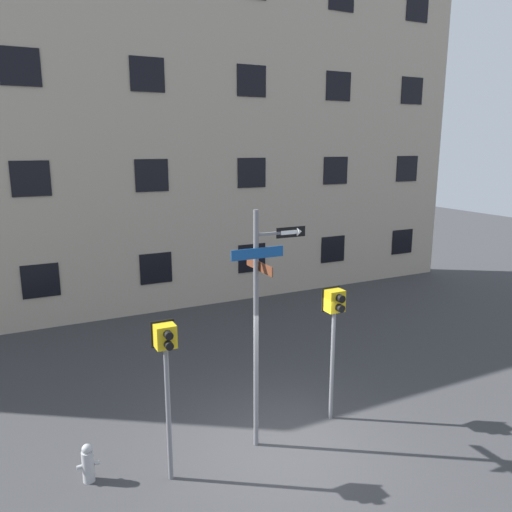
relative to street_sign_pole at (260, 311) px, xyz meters
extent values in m
plane|color=#38383A|center=(0.30, -0.33, -2.56)|extent=(60.00, 60.00, 0.00)
cube|color=tan|center=(0.30, 8.39, 3.36)|extent=(24.00, 0.60, 11.84)
cube|color=black|center=(-3.13, 8.07, -1.08)|extent=(1.04, 0.03, 0.99)
cube|color=black|center=(0.30, 8.07, -1.08)|extent=(1.04, 0.03, 0.99)
cube|color=black|center=(3.73, 8.07, -1.08)|extent=(1.04, 0.03, 0.99)
cube|color=black|center=(7.16, 8.07, -1.08)|extent=(1.04, 0.03, 0.99)
cube|color=black|center=(10.58, 8.07, -1.08)|extent=(1.04, 0.03, 0.99)
cube|color=black|center=(-3.13, 8.07, 1.88)|extent=(1.04, 0.03, 0.99)
cube|color=black|center=(0.30, 8.07, 1.88)|extent=(1.04, 0.03, 0.99)
cube|color=black|center=(3.73, 8.07, 1.88)|extent=(1.04, 0.03, 0.99)
cube|color=black|center=(7.16, 8.07, 1.88)|extent=(1.04, 0.03, 0.99)
cube|color=black|center=(10.58, 8.07, 1.88)|extent=(1.04, 0.03, 0.99)
cube|color=black|center=(-3.13, 8.07, 4.84)|extent=(1.04, 0.03, 0.99)
cube|color=black|center=(0.30, 8.07, 4.84)|extent=(1.04, 0.03, 0.99)
cube|color=black|center=(3.73, 8.07, 4.84)|extent=(1.04, 0.03, 0.99)
cube|color=black|center=(7.16, 8.07, 4.84)|extent=(1.04, 0.03, 0.99)
cube|color=black|center=(10.58, 8.07, 4.84)|extent=(1.04, 0.03, 0.99)
cube|color=black|center=(10.58, 8.07, 7.80)|extent=(1.04, 0.03, 0.99)
cylinder|color=slate|center=(-0.08, 0.01, -0.40)|extent=(0.09, 0.09, 4.32)
cube|color=slate|center=(0.25, 0.01, 1.34)|extent=(0.66, 0.05, 0.05)
cube|color=#14478C|center=(-0.08, -0.05, 1.04)|extent=(0.96, 0.02, 0.18)
cube|color=brown|center=(-0.02, 0.01, 0.80)|extent=(0.02, 0.95, 0.16)
cube|color=black|center=(0.58, -0.01, 1.34)|extent=(0.56, 0.02, 0.18)
cube|color=white|center=(0.54, -0.02, 1.34)|extent=(0.32, 0.01, 0.07)
cone|color=white|center=(0.74, -0.02, 1.34)|extent=(0.10, 0.14, 0.14)
cylinder|color=slate|center=(-1.75, -0.23, -1.40)|extent=(0.08, 0.08, 2.31)
cube|color=gold|center=(-1.75, -0.23, -0.07)|extent=(0.32, 0.26, 0.36)
cube|color=black|center=(-1.75, -0.09, -0.07)|extent=(0.38, 0.02, 0.42)
cylinder|color=black|center=(-1.75, -0.42, 0.01)|extent=(0.13, 0.12, 0.13)
cylinder|color=black|center=(-1.75, -0.42, -0.15)|extent=(0.13, 0.12, 0.13)
cylinder|color=#EA4C14|center=(-1.75, -0.36, 0.01)|extent=(0.10, 0.01, 0.10)
cylinder|color=slate|center=(1.67, 0.17, -1.43)|extent=(0.08, 0.08, 2.25)
cube|color=gold|center=(1.67, 0.17, -0.09)|extent=(0.34, 0.26, 0.42)
cube|color=black|center=(1.67, 0.31, -0.09)|extent=(0.40, 0.02, 0.48)
cylinder|color=black|center=(1.67, -0.02, 0.00)|extent=(0.15, 0.12, 0.15)
cylinder|color=black|center=(1.67, -0.02, -0.19)|extent=(0.15, 0.12, 0.15)
cylinder|color=orange|center=(1.67, 0.03, 0.00)|extent=(0.12, 0.01, 0.12)
cylinder|color=#A5A5A8|center=(-2.97, 0.30, -2.29)|extent=(0.19, 0.19, 0.53)
sphere|color=#A5A5A8|center=(-2.97, 0.30, -1.97)|extent=(0.16, 0.16, 0.16)
cylinder|color=#A5A5A8|center=(-3.11, 0.30, -2.26)|extent=(0.08, 0.07, 0.07)
cylinder|color=#A5A5A8|center=(-2.83, 0.30, -2.26)|extent=(0.08, 0.07, 0.07)
camera|label=1|loc=(-3.68, -7.31, 2.80)|focal=35.00mm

